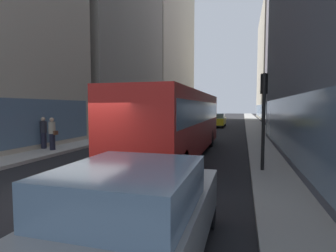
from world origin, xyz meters
TOP-DOWN VIEW (x-y plane):
  - ground_plane at (0.00, 35.00)m, footprint 120.00×120.00m
  - sidewalk_left at (-5.70, 35.00)m, footprint 2.40×110.00m
  - sidewalk_right at (5.70, 35.00)m, footprint 2.40×110.00m
  - building_left_far at (-11.90, 40.97)m, footprint 11.00×23.60m
  - building_right_mid at (11.90, 29.21)m, footprint 8.75×23.50m
  - building_right_far at (11.90, 54.77)m, footprint 8.96×23.49m
  - transit_bus at (1.20, 6.27)m, footprint 2.78×11.53m
  - car_grey_wagon at (2.80, -2.95)m, footprint 1.80×4.46m
  - car_yellow_taxi at (1.20, 25.83)m, footprint 1.91×4.68m
  - car_black_suv at (-2.80, 19.42)m, footprint 1.85×4.23m
  - box_truck at (-2.80, 35.38)m, footprint 2.30×7.50m
  - dalmatian_dog at (-0.44, 1.79)m, footprint 0.22×0.96m
  - pedestrian_with_handbag at (-5.31, 5.41)m, footprint 0.45×0.34m
  - pedestrian_in_coat at (-6.10, 5.69)m, footprint 0.34×0.34m
  - traffic_light_near at (4.90, 3.75)m, footprint 0.24×0.40m

SIDE VIEW (x-z plane):
  - ground_plane at x=0.00m, z-range 0.00..0.00m
  - sidewalk_left at x=-5.70m, z-range 0.00..0.15m
  - sidewalk_right at x=5.70m, z-range 0.00..0.15m
  - dalmatian_dog at x=-0.44m, z-range 0.15..0.87m
  - car_black_suv at x=-2.80m, z-range 0.01..1.63m
  - car_grey_wagon at x=2.80m, z-range 0.01..1.63m
  - car_yellow_taxi at x=1.20m, z-range 0.02..1.64m
  - pedestrian_in_coat at x=-6.10m, z-range 0.17..1.86m
  - pedestrian_with_handbag at x=-5.31m, z-range 0.17..1.86m
  - box_truck at x=-2.80m, z-range 0.14..3.19m
  - transit_bus at x=1.20m, z-range 0.25..3.30m
  - traffic_light_near at x=4.90m, z-range 0.74..4.14m
  - building_right_far at x=11.90m, z-range -0.01..22.22m
  - building_left_far at x=-11.90m, z-range -0.01..27.81m
  - building_right_mid at x=11.90m, z-range -0.01..29.20m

